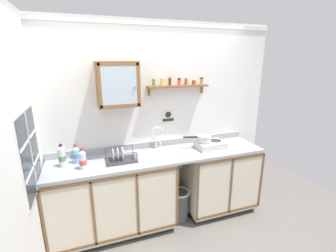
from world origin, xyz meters
TOP-DOWN VIEW (x-y plane):
  - floor at (0.00, 0.00)m, footprint 5.68×5.68m
  - back_wall at (0.00, 0.60)m, footprint 3.28×0.07m
  - side_wall_left at (-1.37, -0.31)m, footprint 0.05×3.38m
  - lower_cabinet_run at (-0.61, 0.29)m, footprint 1.45×0.58m
  - lower_cabinet_run_right at (0.85, 0.29)m, footprint 0.97×0.58m
  - countertop at (0.00, 0.29)m, footprint 2.64×0.60m
  - backsplash at (0.00, 0.57)m, footprint 2.64×0.02m
  - sink at (-0.00, 0.33)m, footprint 0.52×0.43m
  - hot_plate_stove at (0.68, 0.29)m, footprint 0.36×0.26m
  - saucepan at (0.59, 0.31)m, footprint 0.37×0.19m
  - bottle_water_blue_0 at (-0.97, 0.38)m, footprint 0.08×0.08m
  - bottle_water_clear_1 at (-0.90, 0.20)m, footprint 0.08×0.08m
  - bottle_opaque_white_2 at (-1.11, 0.33)m, footprint 0.07×0.07m
  - dish_rack at (-0.50, 0.28)m, footprint 0.35×0.25m
  - mug at (-0.30, 0.26)m, footprint 0.13×0.09m
  - wall_cabinet at (-0.46, 0.43)m, footprint 0.46×0.32m
  - spice_shelf at (0.30, 0.51)m, footprint 0.79×0.14m
  - warning_sign at (0.19, 0.57)m, footprint 0.18×0.01m
  - window at (-1.34, -0.00)m, footprint 0.03×0.70m
  - trash_bin at (0.24, 0.26)m, footprint 0.28×0.28m

SIDE VIEW (x-z plane):
  - floor at x=0.00m, z-range 0.00..0.00m
  - trash_bin at x=0.24m, z-range 0.01..0.42m
  - lower_cabinet_run at x=-0.61m, z-range 0.00..0.93m
  - lower_cabinet_run_right at x=0.85m, z-range 0.00..0.93m
  - sink at x=0.00m, z-range 0.70..1.15m
  - countertop at x=0.00m, z-range 0.92..0.95m
  - dish_rack at x=-0.50m, z-range 0.90..1.07m
  - backsplash at x=0.00m, z-range 0.95..1.03m
  - hot_plate_stove at x=0.68m, z-range 0.95..1.04m
  - mug at x=-0.30m, z-range 0.95..1.05m
  - bottle_water_blue_0 at x=-0.97m, z-range 0.94..1.16m
  - bottle_water_clear_1 at x=-0.90m, z-range 0.94..1.17m
  - bottle_opaque_white_2 at x=-1.11m, z-range 0.94..1.19m
  - saucepan at x=0.59m, z-range 1.04..1.13m
  - window at x=-1.34m, z-range 0.86..1.66m
  - side_wall_left at x=-1.37m, z-range 0.00..2.53m
  - back_wall at x=0.00m, z-range 0.01..2.54m
  - warning_sign at x=0.19m, z-range 1.25..1.45m
  - spice_shelf at x=0.30m, z-range 1.65..1.88m
  - wall_cabinet at x=-0.46m, z-range 1.56..2.06m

